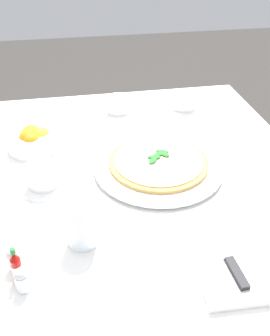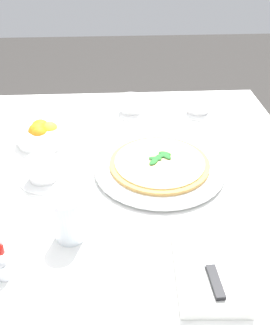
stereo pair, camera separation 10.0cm
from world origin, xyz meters
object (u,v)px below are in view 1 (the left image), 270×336
(pizza, at_px, (158,161))
(water_glass_near_left, at_px, (82,226))
(pepper_shaker, at_px, (22,281))
(coffee_cup_center_back, at_px, (43,176))
(salt_shaker, at_px, (14,259))
(dinner_knife, at_px, (226,254))
(pizza_plate, at_px, (158,166))
(coffee_cup_back_corner, at_px, (118,106))
(hot_sauce_bottle, at_px, (17,267))
(citrus_bowl, at_px, (33,140))
(coffee_cup_near_right, at_px, (184,103))
(napkin_folded, at_px, (225,259))

(pizza, relative_size, water_glass_near_left, 2.55)
(water_glass_near_left, height_order, pepper_shaker, water_glass_near_left)
(coffee_cup_center_back, xyz_separation_m, salt_shaker, (-0.27, 0.05, -0.01))
(dinner_knife, bearing_deg, pepper_shaker, 86.85)
(pizza_plate, distance_m, pizza, 0.01)
(coffee_cup_back_corner, bearing_deg, hot_sauce_bottle, 156.62)
(dinner_knife, bearing_deg, salt_shaker, 79.31)
(water_glass_near_left, bearing_deg, pepper_shaker, 131.10)
(coffee_cup_back_corner, relative_size, water_glass_near_left, 1.22)
(water_glass_near_left, height_order, citrus_bowl, water_glass_near_left)
(pizza_plate, height_order, water_glass_near_left, water_glass_near_left)
(pizza_plate, relative_size, coffee_cup_near_right, 2.70)
(citrus_bowl, bearing_deg, pizza, -116.60)
(water_glass_near_left, relative_size, salt_shaker, 1.91)
(coffee_cup_center_back, height_order, coffee_cup_near_right, coffee_cup_center_back)
(pizza, distance_m, napkin_folded, 0.36)
(salt_shaker, distance_m, pepper_shaker, 0.06)
(coffee_cup_near_right, xyz_separation_m, coffee_cup_back_corner, (0.01, 0.24, -0.00))
(coffee_cup_center_back, distance_m, citrus_bowl, 0.20)
(dinner_knife, distance_m, citrus_bowl, 0.66)
(pizza, distance_m, coffee_cup_center_back, 0.31)
(coffee_cup_center_back, relative_size, coffee_cup_near_right, 1.00)
(coffee_cup_back_corner, bearing_deg, dinner_knife, -170.45)
(hot_sauce_bottle, relative_size, salt_shaker, 1.48)
(pizza_plate, xyz_separation_m, coffee_cup_center_back, (-0.02, 0.31, 0.02))
(pepper_shaker, bearing_deg, water_glass_near_left, -48.90)
(coffee_cup_center_back, xyz_separation_m, dinner_knife, (-0.33, -0.37, -0.01))
(coffee_cup_center_back, relative_size, dinner_knife, 0.68)
(water_glass_near_left, height_order, salt_shaker, water_glass_near_left)
(coffee_cup_near_right, height_order, citrus_bowl, citrus_bowl)
(napkin_folded, relative_size, pepper_shaker, 4.03)
(pizza_plate, bearing_deg, pepper_shaker, 135.19)
(pizza, bearing_deg, napkin_folded, -170.51)
(pizza_plate, xyz_separation_m, water_glass_near_left, (-0.24, 0.22, 0.04))
(coffee_cup_center_back, height_order, salt_shaker, coffee_cup_center_back)
(water_glass_near_left, height_order, dinner_knife, water_glass_near_left)
(pizza_plate, height_order, pepper_shaker, pepper_shaker)
(citrus_bowl, xyz_separation_m, hot_sauce_bottle, (-0.49, 0.01, 0.01))
(coffee_cup_near_right, bearing_deg, water_glass_near_left, 145.80)
(napkin_folded, height_order, dinner_knife, dinner_knife)
(citrus_bowl, xyz_separation_m, pepper_shaker, (-0.52, -0.00, -0.00))
(napkin_folded, xyz_separation_m, hot_sauce_bottle, (0.03, 0.41, 0.02))
(coffee_cup_back_corner, distance_m, citrus_bowl, 0.34)
(napkin_folded, xyz_separation_m, dinner_knife, (0.00, 0.00, 0.01))
(coffee_cup_near_right, distance_m, pepper_shaker, 0.86)
(pizza, relative_size, napkin_folded, 1.21)
(pizza, bearing_deg, coffee_cup_back_corner, 9.57)
(coffee_cup_back_corner, xyz_separation_m, dinner_knife, (-0.71, -0.12, -0.00))
(dinner_knife, relative_size, citrus_bowl, 1.30)
(coffee_cup_near_right, height_order, hot_sauce_bottle, hot_sauce_bottle)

